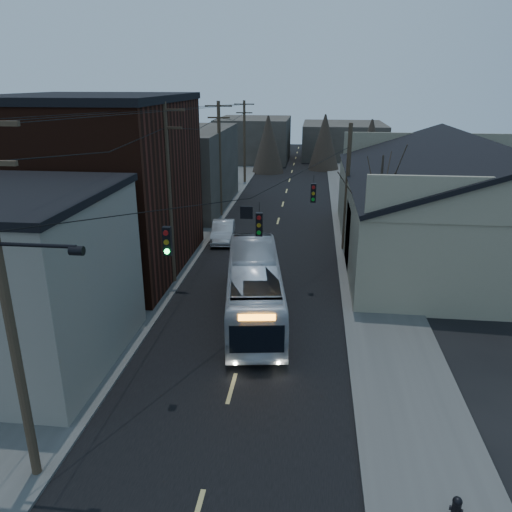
{
  "coord_description": "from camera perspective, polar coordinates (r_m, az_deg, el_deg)",
  "views": [
    {
      "loc": [
        2.77,
        -7.93,
        11.02
      ],
      "look_at": [
        0.15,
        14.67,
        3.0
      ],
      "focal_mm": 35.0,
      "sensor_mm": 36.0,
      "label": 1
    }
  ],
  "objects": [
    {
      "name": "road_surface",
      "position": [
        39.59,
        2.34,
        3.26
      ],
      "size": [
        9.0,
        110.0,
        0.02
      ],
      "primitive_type": "cube",
      "color": "black",
      "rests_on": "ground"
    },
    {
      "name": "bus",
      "position": [
        24.38,
        -0.22,
        -3.61
      ],
      "size": [
        3.94,
        10.88,
        2.96
      ],
      "primitive_type": "imported",
      "rotation": [
        0.0,
        0.0,
        3.28
      ],
      "color": "silver",
      "rests_on": "ground"
    },
    {
      "name": "building_left_far",
      "position": [
        46.23,
        -9.01,
        9.82
      ],
      "size": [
        9.0,
        14.0,
        7.0
      ],
      "primitive_type": "cube",
      "color": "#36322B",
      "rests_on": "ground"
    },
    {
      "name": "utility_lines",
      "position": [
        33.16,
        -3.77,
        8.84
      ],
      "size": [
        11.24,
        45.28,
        10.5
      ],
      "color": "#382B1E",
      "rests_on": "ground"
    },
    {
      "name": "sidewalk_left",
      "position": [
        40.55,
        -6.88,
        3.6
      ],
      "size": [
        4.0,
        110.0,
        0.12
      ],
      "primitive_type": "cube",
      "color": "#474744",
      "rests_on": "ground"
    },
    {
      "name": "parked_car",
      "position": [
        36.17,
        -3.78,
        2.82
      ],
      "size": [
        1.96,
        4.47,
        1.43
      ],
      "primitive_type": "imported",
      "rotation": [
        0.0,
        0.0,
        0.11
      ],
      "color": "#AAADB2",
      "rests_on": "ground"
    },
    {
      "name": "building_far_right",
      "position": [
        78.51,
        9.91,
        12.91
      ],
      "size": [
        12.0,
        14.0,
        5.0
      ],
      "primitive_type": "cube",
      "color": "#36322B",
      "rests_on": "ground"
    },
    {
      "name": "building_brick",
      "position": [
        31.29,
        -17.77,
        7.41
      ],
      "size": [
        10.0,
        12.0,
        10.0
      ],
      "primitive_type": "cube",
      "color": "black",
      "rests_on": "ground"
    },
    {
      "name": "bare_tree",
      "position": [
        29.14,
        13.77,
        4.1
      ],
      "size": [
        0.4,
        0.4,
        7.2
      ],
      "primitive_type": "cone",
      "color": "black",
      "rests_on": "ground"
    },
    {
      "name": "fire_hydrant",
      "position": [
        15.44,
        21.92,
        -25.16
      ],
      "size": [
        0.36,
        0.25,
        0.75
      ],
      "rotation": [
        0.0,
        0.0,
        -0.34
      ],
      "color": "black",
      "rests_on": "sidewalk_right"
    },
    {
      "name": "building_far_left",
      "position": [
        73.89,
        -0.25,
        13.19
      ],
      "size": [
        10.0,
        12.0,
        6.0
      ],
      "primitive_type": "cube",
      "color": "#36322B",
      "rests_on": "ground"
    },
    {
      "name": "building_clapboard",
      "position": [
        21.95,
        -26.4,
        -2.74
      ],
      "size": [
        8.0,
        8.0,
        7.0
      ],
      "primitive_type": "cube",
      "color": "gray",
      "rests_on": "ground"
    },
    {
      "name": "sidewalk_right",
      "position": [
        39.65,
        11.76,
        2.96
      ],
      "size": [
        4.0,
        110.0,
        0.12
      ],
      "primitive_type": "cube",
      "color": "#474744",
      "rests_on": "ground"
    },
    {
      "name": "warehouse",
      "position": [
        35.47,
        23.23,
        4.26
      ],
      "size": [
        16.16,
        20.6,
        7.73
      ],
      "color": "gray",
      "rests_on": "ground"
    }
  ]
}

